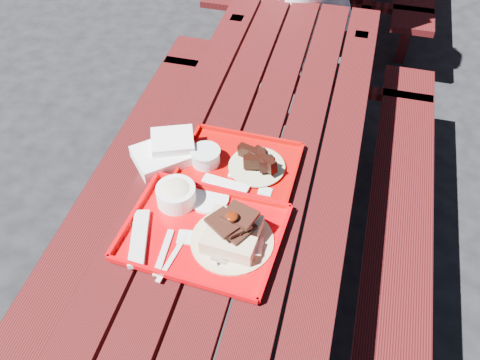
{
  "coord_description": "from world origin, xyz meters",
  "views": [
    {
      "loc": [
        0.3,
        -1.31,
        2.08
      ],
      "look_at": [
        0.0,
        -0.15,
        0.82
      ],
      "focal_mm": 40.0,
      "sensor_mm": 36.0,
      "label": 1
    }
  ],
  "objects": [
    {
      "name": "near_tray",
      "position": [
        -0.07,
        -0.32,
        0.79
      ],
      "size": [
        0.51,
        0.41,
        0.15
      ],
      "color": "#D80008",
      "rests_on": "picnic_table_near"
    },
    {
      "name": "picnic_table_near",
      "position": [
        -0.0,
        0.0,
        0.56
      ],
      "size": [
        1.41,
        2.4,
        0.75
      ],
      "color": "#460D0F",
      "rests_on": "ground"
    },
    {
      "name": "far_tray",
      "position": [
        -0.04,
        -0.03,
        0.77
      ],
      "size": [
        0.41,
        0.32,
        0.07
      ],
      "color": "#B30504",
      "rests_on": "picnic_table_near"
    },
    {
      "name": "white_cloth",
      "position": [
        -0.29,
        -0.05,
        0.79
      ],
      "size": [
        0.26,
        0.26,
        0.09
      ],
      "color": "white",
      "rests_on": "picnic_table_near"
    },
    {
      "name": "ground",
      "position": [
        0.0,
        0.0,
        0.0
      ],
      "size": [
        60.0,
        60.0,
        0.0
      ],
      "primitive_type": "plane",
      "color": "black",
      "rests_on": "ground"
    }
  ]
}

